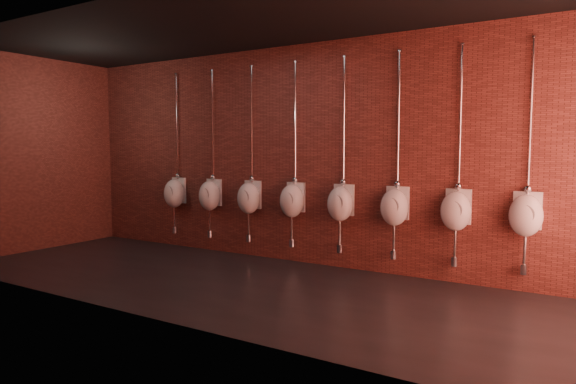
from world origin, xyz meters
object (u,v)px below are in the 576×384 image
object	(u,v)px
urinal_4	(340,203)
urinal_7	(526,214)
urinal_3	(292,200)
urinal_6	(456,210)
urinal_0	(175,193)
urinal_2	(249,197)
urinal_5	(395,206)
urinal_1	(210,195)

from	to	relation	value
urinal_4	urinal_7	bearing A→B (deg)	0.00
urinal_3	urinal_6	size ratio (longest dim) A/B	1.00
urinal_0	urinal_4	world-z (taller)	same
urinal_3	urinal_4	distance (m)	0.79
urinal_4	urinal_2	bearing A→B (deg)	180.00
urinal_0	urinal_7	xyz separation A→B (m)	(5.50, 0.00, 0.00)
urinal_3	urinal_7	world-z (taller)	same
urinal_0	urinal_6	distance (m)	4.71
urinal_2	urinal_7	world-z (taller)	same
urinal_0	urinal_6	size ratio (longest dim) A/B	1.00
urinal_3	urinal_5	world-z (taller)	same
urinal_4	urinal_5	size ratio (longest dim) A/B	1.00
urinal_5	urinal_3	bearing A→B (deg)	180.00
urinal_6	urinal_4	bearing A→B (deg)	180.00
urinal_2	urinal_6	world-z (taller)	same
urinal_0	urinal_2	bearing A→B (deg)	0.00
urinal_2	urinal_7	distance (m)	3.93
urinal_1	urinal_5	distance (m)	3.14
urinal_3	urinal_4	world-z (taller)	same
urinal_0	urinal_7	bearing A→B (deg)	0.00
urinal_6	urinal_7	bearing A→B (deg)	0.00
urinal_5	urinal_7	size ratio (longest dim) A/B	1.00
urinal_0	urinal_1	size ratio (longest dim) A/B	1.00
urinal_0	urinal_7	size ratio (longest dim) A/B	1.00
urinal_0	urinal_4	size ratio (longest dim) A/B	1.00
urinal_5	urinal_6	world-z (taller)	same
urinal_1	urinal_7	xyz separation A→B (m)	(4.71, 0.00, 0.00)
urinal_1	urinal_4	xyz separation A→B (m)	(2.36, 0.00, 0.00)
urinal_4	urinal_5	bearing A→B (deg)	0.00
urinal_3	urinal_5	bearing A→B (deg)	0.00
urinal_2	urinal_5	size ratio (longest dim) A/B	1.00
urinal_1	urinal_2	size ratio (longest dim) A/B	1.00
urinal_5	urinal_4	bearing A→B (deg)	180.00
urinal_3	urinal_6	bearing A→B (deg)	0.00
urinal_6	urinal_7	size ratio (longest dim) A/B	1.00
urinal_5	urinal_7	xyz separation A→B (m)	(1.57, 0.00, 0.00)
urinal_0	urinal_2	distance (m)	1.57
urinal_1	urinal_6	xyz separation A→B (m)	(3.93, 0.00, 0.00)
urinal_6	urinal_7	xyz separation A→B (m)	(0.79, 0.00, 0.00)
urinal_5	urinal_1	bearing A→B (deg)	180.00
urinal_4	urinal_6	size ratio (longest dim) A/B	1.00
urinal_2	urinal_1	bearing A→B (deg)	180.00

